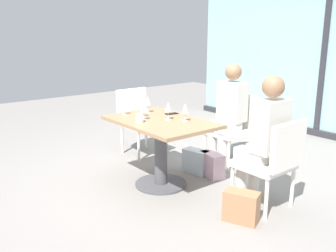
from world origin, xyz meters
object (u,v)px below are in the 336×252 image
(wine_glass_2, at_px, (168,107))
(cell_phone_on_table, at_px, (172,114))
(wine_glass_1, at_px, (144,108))
(wine_glass_4, at_px, (148,101))
(chair_far_right, at_px, (273,159))
(wine_glass_0, at_px, (185,109))
(wine_glass_3, at_px, (124,103))
(handbag_1, at_px, (241,207))
(chair_near_window, at_px, (234,125))
(coffee_cup, at_px, (140,118))
(handbag_0, at_px, (196,161))
(person_far_right, at_px, (264,135))
(handbag_2, at_px, (212,165))
(person_near_window, at_px, (228,110))
(wine_glass_5, at_px, (142,105))
(chair_far_left, at_px, (138,117))
(dining_table_main, at_px, (161,139))

(wine_glass_2, relative_size, cell_phone_on_table, 1.28)
(wine_glass_1, bearing_deg, wine_glass_4, 137.17)
(chair_far_right, distance_m, wine_glass_0, 1.01)
(wine_glass_0, height_order, wine_glass_3, same)
(wine_glass_4, distance_m, handbag_1, 1.63)
(chair_near_window, bearing_deg, wine_glass_2, -88.22)
(coffee_cup, xyz_separation_m, handbag_0, (0.02, 0.78, -0.64))
(person_far_right, xyz_separation_m, wine_glass_4, (-1.37, -0.34, 0.16))
(chair_near_window, height_order, wine_glass_0, wine_glass_0)
(chair_far_right, height_order, handbag_2, chair_far_right)
(person_near_window, xyz_separation_m, coffee_cup, (-0.05, -1.28, 0.08))
(wine_glass_5, xyz_separation_m, handbag_2, (0.42, 0.67, -0.72))
(wine_glass_5, bearing_deg, handbag_0, 71.22)
(handbag_0, relative_size, handbag_1, 1.00)
(person_near_window, distance_m, handbag_0, 0.75)
(chair_far_left, xyz_separation_m, wine_glass_1, (0.97, -0.58, 0.37))
(chair_far_left, height_order, handbag_1, chair_far_left)
(wine_glass_4, bearing_deg, handbag_1, -2.14)
(chair_far_right, distance_m, wine_glass_3, 1.71)
(person_near_window, relative_size, coffee_cup, 14.00)
(person_near_window, height_order, coffee_cup, person_near_window)
(person_far_right, relative_size, coffee_cup, 14.00)
(cell_phone_on_table, bearing_deg, wine_glass_2, -33.10)
(wine_glass_1, distance_m, wine_glass_3, 0.35)
(wine_glass_5, xyz_separation_m, coffee_cup, (0.19, -0.17, -0.09))
(coffee_cup, distance_m, handbag_1, 1.32)
(chair_far_left, distance_m, wine_glass_1, 1.19)
(wine_glass_1, bearing_deg, handbag_0, 82.71)
(handbag_1, bearing_deg, handbag_2, 126.10)
(dining_table_main, distance_m, person_near_window, 1.06)
(person_far_right, bearing_deg, person_near_window, 148.79)
(wine_glass_0, bearing_deg, wine_glass_2, -150.39)
(wine_glass_2, distance_m, handbag_2, 0.91)
(wine_glass_1, relative_size, wine_glass_3, 1.00)
(wine_glass_1, xyz_separation_m, wine_glass_2, (0.15, 0.20, 0.00))
(coffee_cup, relative_size, handbag_1, 0.30)
(cell_phone_on_table, relative_size, handbag_0, 0.48)
(chair_far_left, relative_size, wine_glass_1, 4.70)
(wine_glass_1, bearing_deg, wine_glass_0, 43.10)
(person_near_window, height_order, handbag_1, person_near_window)
(wine_glass_3, distance_m, coffee_cup, 0.43)
(chair_far_left, bearing_deg, handbag_2, 7.09)
(dining_table_main, xyz_separation_m, wine_glass_1, (-0.12, -0.13, 0.34))
(cell_phone_on_table, bearing_deg, handbag_2, 59.50)
(handbag_0, bearing_deg, chair_far_right, -16.27)
(handbag_2, bearing_deg, wine_glass_4, -125.96)
(wine_glass_4, relative_size, wine_glass_5, 1.00)
(wine_glass_3, xyz_separation_m, wine_glass_4, (0.08, 0.27, 0.00))
(chair_near_window, relative_size, wine_glass_2, 4.70)
(wine_glass_4, bearing_deg, person_near_window, 67.50)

